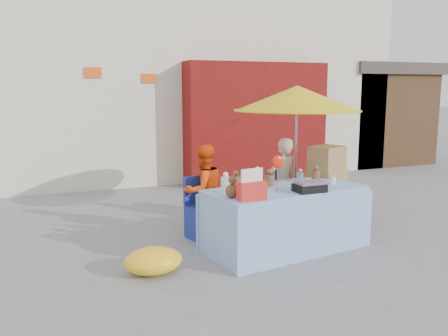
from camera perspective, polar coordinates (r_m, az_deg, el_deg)
name	(u,v)px	position (r m, az deg, el deg)	size (l,w,h in m)	color
ground	(244,254)	(6.04, 2.44, -10.27)	(80.00, 80.00, 0.00)	slate
backdrop	(145,48)	(13.04, -9.54, 14.08)	(14.00, 8.00, 7.80)	silver
market_table	(285,218)	(6.15, 7.36, -5.97)	(2.21, 1.28, 1.26)	#93C0EC
chair_left	(207,220)	(6.57, -2.07, -6.26)	(0.58, 0.57, 0.85)	navy
chair_right	(286,211)	(7.08, 7.51, -5.17)	(0.58, 0.57, 0.85)	navy
vendor_orange	(204,191)	(6.60, -2.46, -2.73)	(0.62, 0.49, 1.29)	#EF480C
vendor_beige	(283,182)	(7.11, 7.08, -1.73)	(0.48, 0.32, 1.33)	#C8AD8D
umbrella	(297,99)	(7.25, 8.79, 8.22)	(1.90, 1.90, 2.09)	gray
box_stack	(326,190)	(7.13, 12.17, -2.66)	(0.68, 0.63, 1.22)	black
tarp_bundle	(153,261)	(5.45, -8.50, -10.98)	(0.65, 0.52, 0.29)	yellow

